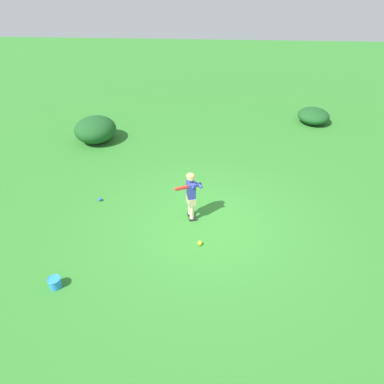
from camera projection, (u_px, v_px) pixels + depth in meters
The scene contains 7 objects.
ground_plane at pixel (208, 224), 7.28m from camera, with size 40.00×40.00×0.00m, color #2D7528.
child_batter at pixel (191, 192), 7.08m from camera, with size 0.54×0.45×1.08m.
play_ball_center_lawn at pixel (200, 243), 6.71m from camera, with size 0.09×0.09×0.09m, color yellow.
play_ball_far_right at pixel (100, 199), 7.94m from camera, with size 0.08×0.08×0.08m, color blue.
toy_bucket at pixel (55, 282), 5.82m from camera, with size 0.22×0.22×0.19m.
shrub_left_background at pixel (313, 116), 11.66m from camera, with size 1.02×1.13×0.47m, color #194C1E.
shrub_right_background at pixel (95, 129), 10.40m from camera, with size 1.20×1.29×0.73m, color #194C1E.
Camera 1 is at (0.07, -5.72, 4.56)m, focal length 33.06 mm.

